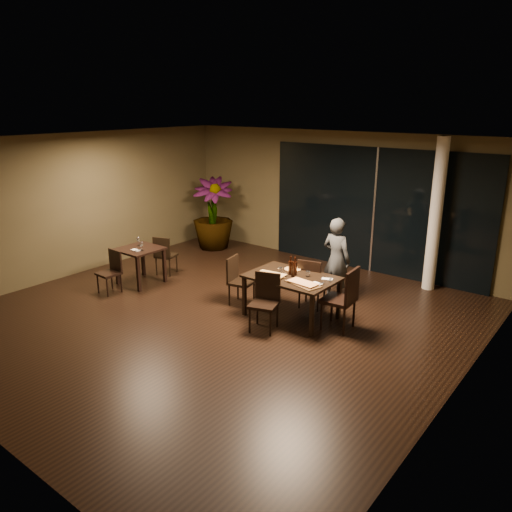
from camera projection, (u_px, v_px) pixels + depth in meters
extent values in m
plane|color=black|center=(218.00, 317.00, 8.73)|extent=(8.00, 8.00, 0.00)
cube|color=#463D25|center=(336.00, 198.00, 11.33)|extent=(8.00, 0.10, 3.00)
cube|color=#463D25|center=(76.00, 204.00, 10.66)|extent=(0.10, 8.00, 3.00)
cube|color=#463D25|center=(469.00, 288.00, 5.90)|extent=(0.10, 8.00, 3.00)
cube|color=silver|center=(213.00, 141.00, 7.83)|extent=(8.00, 8.00, 0.04)
cube|color=black|center=(375.00, 211.00, 10.72)|extent=(5.00, 0.06, 2.70)
cylinder|color=white|center=(436.00, 216.00, 9.62)|extent=(0.24, 0.24, 3.00)
cube|color=black|center=(292.00, 277.00, 8.53)|extent=(1.50, 1.00, 0.04)
cube|color=black|center=(244.00, 296.00, 8.71)|extent=(0.06, 0.06, 0.71)
cube|color=black|center=(312.00, 316.00, 7.90)|extent=(0.06, 0.06, 0.71)
cube|color=black|center=(274.00, 282.00, 9.37)|extent=(0.06, 0.06, 0.71)
cube|color=black|center=(339.00, 299.00, 8.56)|extent=(0.06, 0.06, 0.71)
cube|color=black|center=(140.00, 249.00, 10.15)|extent=(0.80, 0.80, 0.04)
cube|color=black|center=(117.00, 267.00, 10.20)|extent=(0.06, 0.06, 0.71)
cube|color=black|center=(138.00, 274.00, 9.80)|extent=(0.06, 0.06, 0.71)
cube|color=black|center=(143.00, 260.00, 10.72)|extent=(0.06, 0.06, 0.71)
cube|color=black|center=(164.00, 266.00, 10.32)|extent=(0.06, 0.06, 0.71)
cube|color=black|center=(312.00, 284.00, 9.05)|extent=(0.51, 0.51, 0.05)
cylinder|color=black|center=(324.00, 293.00, 9.19)|extent=(0.04, 0.04, 0.44)
cylinder|color=black|center=(306.00, 290.00, 9.34)|extent=(0.04, 0.04, 0.44)
cylinder|color=black|center=(318.00, 300.00, 8.89)|extent=(0.04, 0.04, 0.44)
cylinder|color=black|center=(299.00, 297.00, 9.03)|extent=(0.04, 0.04, 0.44)
cube|color=black|center=(309.00, 274.00, 8.80)|extent=(0.43, 0.13, 0.49)
cube|color=black|center=(264.00, 305.00, 8.11)|extent=(0.54, 0.54, 0.05)
cylinder|color=black|center=(250.00, 320.00, 8.08)|extent=(0.04, 0.04, 0.44)
cylinder|color=black|center=(270.00, 323.00, 7.96)|extent=(0.04, 0.04, 0.44)
cylinder|color=black|center=(257.00, 312.00, 8.39)|extent=(0.04, 0.04, 0.44)
cylinder|color=black|center=(277.00, 315.00, 8.27)|extent=(0.04, 0.04, 0.44)
cube|color=black|center=(268.00, 287.00, 8.21)|extent=(0.43, 0.17, 0.49)
cube|color=black|center=(242.00, 282.00, 9.17)|extent=(0.49, 0.49, 0.05)
cylinder|color=black|center=(246.00, 298.00, 9.02)|extent=(0.03, 0.03, 0.42)
cylinder|color=black|center=(254.00, 292.00, 9.31)|extent=(0.03, 0.03, 0.42)
cylinder|color=black|center=(229.00, 295.00, 9.16)|extent=(0.03, 0.03, 0.42)
cylinder|color=black|center=(238.00, 289.00, 9.45)|extent=(0.03, 0.03, 0.42)
cube|color=black|center=(232.00, 269.00, 9.18)|extent=(0.12, 0.41, 0.47)
cube|color=black|center=(338.00, 300.00, 8.15)|extent=(0.53, 0.53, 0.06)
cylinder|color=black|center=(332.00, 307.00, 8.49)|extent=(0.04, 0.04, 0.50)
cylinder|color=black|center=(321.00, 316.00, 8.17)|extent=(0.04, 0.04, 0.50)
cylinder|color=black|center=(354.00, 313.00, 8.28)|extent=(0.04, 0.04, 0.50)
cylinder|color=black|center=(344.00, 321.00, 7.96)|extent=(0.04, 0.04, 0.50)
cube|color=black|center=(352.00, 287.00, 7.95)|extent=(0.08, 0.49, 0.56)
cube|color=black|center=(166.00, 256.00, 10.81)|extent=(0.50, 0.50, 0.04)
cylinder|color=black|center=(177.00, 263.00, 10.97)|extent=(0.03, 0.03, 0.40)
cylinder|color=black|center=(164.00, 262.00, 11.07)|extent=(0.03, 0.03, 0.40)
cylinder|color=black|center=(170.00, 268.00, 10.68)|extent=(0.03, 0.03, 0.40)
cylinder|color=black|center=(156.00, 266.00, 10.78)|extent=(0.03, 0.03, 0.40)
cube|color=black|center=(161.00, 248.00, 10.59)|extent=(0.39, 0.16, 0.45)
cube|color=black|center=(109.00, 274.00, 9.72)|extent=(0.40, 0.40, 0.04)
cylinder|color=black|center=(98.00, 283.00, 9.76)|extent=(0.03, 0.03, 0.40)
cylinder|color=black|center=(107.00, 287.00, 9.57)|extent=(0.03, 0.03, 0.40)
cylinder|color=black|center=(112.00, 279.00, 9.99)|extent=(0.03, 0.03, 0.40)
cylinder|color=black|center=(121.00, 283.00, 9.80)|extent=(0.03, 0.03, 0.40)
cube|color=black|center=(115.00, 261.00, 9.78)|extent=(0.39, 0.05, 0.44)
imported|color=#313436|center=(336.00, 259.00, 9.28)|extent=(0.57, 0.41, 1.59)
imported|color=#1E4F1A|center=(213.00, 214.00, 12.57)|extent=(1.38, 1.38, 1.79)
cube|color=#432B15|center=(271.00, 275.00, 8.54)|extent=(0.55, 0.37, 0.01)
cube|color=#412A14|center=(303.00, 284.00, 8.14)|extent=(0.66, 0.45, 0.01)
cylinder|color=#B63514|center=(293.00, 269.00, 8.84)|extent=(0.29, 0.29, 0.01)
cylinder|color=white|center=(280.00, 270.00, 8.69)|extent=(0.08, 0.08, 0.09)
cylinder|color=white|center=(308.00, 274.00, 8.50)|extent=(0.08, 0.08, 0.09)
cube|color=white|center=(317.00, 284.00, 8.15)|extent=(0.19, 0.12, 0.01)
cube|color=white|center=(327.00, 279.00, 8.36)|extent=(0.20, 0.16, 0.01)
cube|color=silver|center=(136.00, 250.00, 9.98)|extent=(0.18, 0.12, 0.01)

